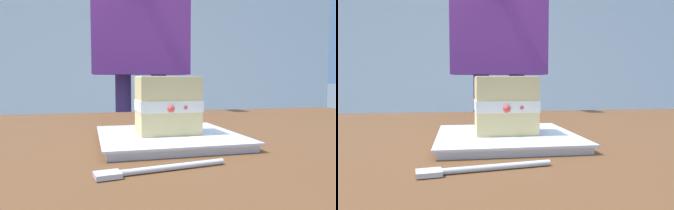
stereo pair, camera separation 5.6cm
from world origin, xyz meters
The scene contains 6 objects.
patio_table centered at (0.00, 0.00, 0.61)m, with size 1.51×0.93×0.70m.
dessert_plate centered at (0.08, 0.11, 0.71)m, with size 0.25×0.25×0.02m.
cake_slice centered at (0.08, 0.11, 0.77)m, with size 0.11×0.09×0.10m.
dessert_fork centered at (0.14, 0.29, 0.70)m, with size 0.17×0.04×0.01m.
diner_person centered at (-0.03, -0.86, 1.11)m, with size 0.48×0.61×1.67m.
patio_building centered at (-0.19, -4.97, 1.58)m, with size 5.69×3.90×3.16m.
Camera 1 is at (0.22, 0.65, 0.81)m, focal length 33.27 mm.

